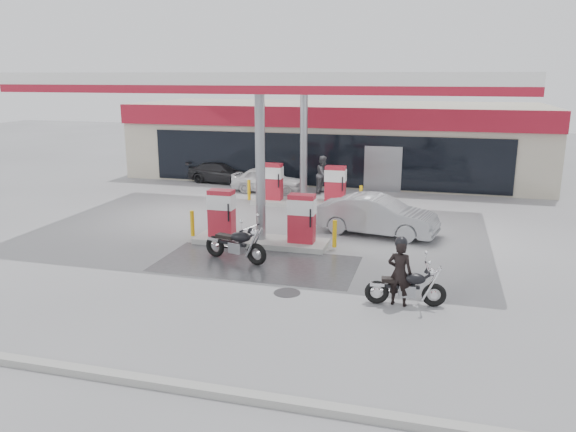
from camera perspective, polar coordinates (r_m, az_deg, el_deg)
name	(u,v)px	position (r m, az deg, el deg)	size (l,w,h in m)	color
ground	(241,262)	(17.15, -4.79, -4.72)	(90.00, 90.00, 0.00)	gray
wet_patch	(257,264)	(16.99, -3.20, -4.87)	(6.00, 3.00, 0.00)	#4C4C4F
drain_cover	(287,293)	(14.78, -0.09, -7.80)	(0.70, 0.70, 0.01)	#38383A
kerb	(113,376)	(11.36, -17.33, -15.26)	(28.00, 0.25, 0.15)	gray
store_building	(337,139)	(31.86, 5.01, 7.75)	(22.00, 8.22, 4.00)	#C0B6A1
canopy	(285,82)	(20.99, -0.33, 13.44)	(16.00, 10.02, 5.51)	silver
pump_island_near	(261,223)	(18.75, -2.76, -0.76)	(5.14, 1.30, 1.78)	#9E9E99
pump_island_far	(303,189)	(24.38, 1.58, 2.74)	(5.14, 1.30, 1.78)	#9E9E99
main_motorcycle	(407,288)	(14.19, 11.99, -7.15)	(1.99, 0.76, 1.02)	black
biker_main	(400,273)	(14.04, 11.27, -5.71)	(0.60, 0.40, 1.66)	black
parked_motorcycle	(236,245)	(17.14, -5.27, -2.95)	(2.20, 1.04, 1.15)	black
sedan_white	(268,180)	(27.17, -2.05, 3.69)	(1.42, 3.54, 1.21)	silver
attendant	(323,174)	(26.97, 3.60, 4.23)	(0.87, 0.68, 1.79)	#535257
hatchback_silver	(377,215)	(20.12, 9.08, 0.06)	(1.47, 4.21, 1.39)	#9A9DA1
parked_car_left	(222,173)	(29.79, -6.71, 4.41)	(1.51, 3.71, 1.08)	black
parked_car_right	(499,177)	(29.78, 20.64, 3.77)	(2.10, 4.55, 1.27)	#460F1D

